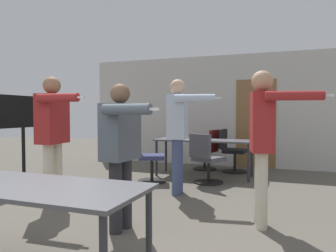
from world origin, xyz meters
The scene contains 12 objects.
back_wall centered at (0.03, 6.35, 1.32)m, with size 6.17×0.12×2.65m.
conference_table_near centered at (-0.24, 0.42, 0.68)m, with size 2.32×0.76×0.74m.
conference_table_far centered at (0.23, 4.88, 0.67)m, with size 1.95×0.66×0.74m.
tv_screen centered at (-2.54, 2.97, 1.01)m, with size 0.44×1.28×1.58m.
person_far_watching centered at (0.15, 1.62, 0.95)m, with size 0.74×0.72×1.59m.
person_left_plaid centered at (0.20, 3.37, 1.08)m, with size 0.90×0.70×1.80m.
person_right_polo centered at (-1.20, 2.15, 1.07)m, with size 0.83×0.67×1.77m.
person_center_tall centered at (1.57, 2.28, 1.07)m, with size 0.86×0.59×1.75m.
office_chair_near_pushed centered at (0.44, 4.22, 0.42)m, with size 0.62×0.65×0.91m.
office_chair_side_rolled centered at (0.12, 5.65, 0.41)m, with size 0.62×0.57×0.90m.
office_chair_far_left centered at (0.67, 5.56, 0.43)m, with size 0.57×0.52×0.92m.
office_chair_mid_tucked centered at (-0.61, 3.99, 0.43)m, with size 0.65×0.61×0.93m.
Camera 1 is at (1.85, -1.50, 1.28)m, focal length 35.00 mm.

